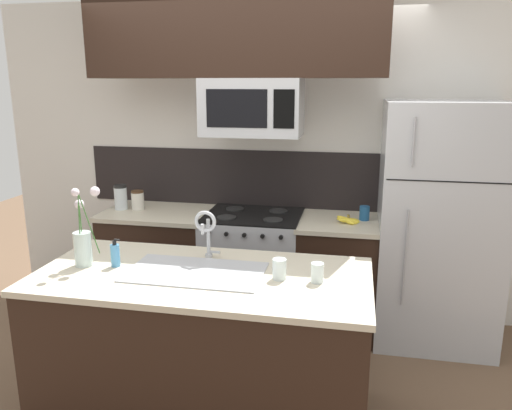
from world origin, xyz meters
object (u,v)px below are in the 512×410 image
flower_vase (83,243)px  drinking_glass (279,269)px  stove_range (253,269)px  coffee_tin (364,213)px  refrigerator (438,225)px  microwave (252,107)px  spare_glass (317,273)px  storage_jar_medium (138,200)px  storage_jar_tall (121,197)px  dish_soap_bottle (115,255)px  banana_bunch (348,220)px  sink_faucet (206,228)px

flower_vase → drinking_glass: bearing=0.8°
stove_range → coffee_tin: coffee_tin is taller
refrigerator → microwave: bearing=-178.3°
drinking_glass → spare_glass: 0.20m
storage_jar_medium → flower_vase: flower_vase is taller
storage_jar_tall → dish_soap_bottle: bearing=-65.2°
dish_soap_bottle → flower_vase: 0.20m
storage_jar_tall → drinking_glass: bearing=-39.1°
storage_jar_medium → coffee_tin: storage_jar_medium is taller
storage_jar_medium → drinking_glass: size_ratio=1.39×
storage_jar_medium → storage_jar_tall: bearing=-170.1°
stove_range → drinking_glass: 1.41m
banana_bunch → spare_glass: spare_glass is taller
sink_faucet → dish_soap_bottle: size_ratio=1.85×
refrigerator → storage_jar_tall: size_ratio=8.84×
storage_jar_tall → microwave: bearing=-0.9°
drinking_glass → spare_glass: bearing=-0.8°
sink_faucet → spare_glass: 0.73m
storage_jar_tall → storage_jar_medium: bearing=9.9°
spare_glass → flower_vase: flower_vase is taller
stove_range → coffee_tin: 1.00m
storage_jar_tall → sink_faucet: bearing=-44.2°
banana_bunch → drinking_glass: size_ratio=1.68×
microwave → sink_faucet: microwave is taller
drinking_glass → banana_bunch: bearing=74.0°
flower_vase → sink_faucet: bearing=19.2°
storage_jar_tall → banana_bunch: 1.87m
coffee_tin → sink_faucet: bearing=-130.8°
sink_faucet → flower_vase: 0.71m
coffee_tin → flower_vase: bearing=-140.6°
dish_soap_bottle → drinking_glass: bearing=-0.3°
storage_jar_medium → coffee_tin: 1.85m
storage_jar_medium → dish_soap_bottle: (0.43, -1.26, -0.01)m
banana_bunch → flower_vase: 1.91m
refrigerator → storage_jar_medium: refrigerator is taller
storage_jar_medium → drinking_glass: 1.88m
microwave → sink_faucet: size_ratio=2.43×
flower_vase → storage_jar_tall: bearing=107.2°
flower_vase → banana_bunch: bearing=39.1°
storage_jar_medium → coffee_tin: (1.85, 0.03, -0.02)m
refrigerator → drinking_glass: refrigerator is taller
sink_faucet → storage_jar_medium: bearing=131.1°
storage_jar_tall → spare_glass: storage_jar_tall is taller
stove_range → flower_vase: 1.57m
refrigerator → storage_jar_medium: bearing=180.0°
refrigerator → banana_bunch: refrigerator is taller
microwave → banana_bunch: size_ratio=3.90×
stove_range → drinking_glass: bearing=-72.1°
microwave → flower_vase: (-0.74, -1.24, -0.72)m
stove_range → storage_jar_tall: 1.25m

